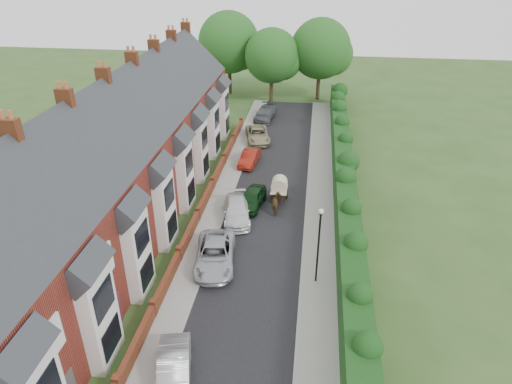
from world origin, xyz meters
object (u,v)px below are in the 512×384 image
car_beige (258,135)px  car_grey (265,113)px  car_white (237,211)px  car_green (252,199)px  car_silver_a (174,371)px  horse (277,204)px  car_red (250,158)px  horse_cart (279,187)px  car_silver_b (215,255)px  lamppost (319,237)px

car_beige → car_grey: 6.79m
car_white → car_green: size_ratio=1.17×
car_silver_a → car_grey: 37.03m
car_beige → car_white: bearing=-101.4°
car_white → horse: size_ratio=2.82×
car_green → car_red: bearing=107.7°
car_beige → horse_cart: size_ratio=1.70×
car_silver_b → car_green: 7.71m
horse → horse_cart: size_ratio=0.58×
car_white → horse_cart: 4.32m
car_silver_b → lamppost: bearing=-16.7°
car_silver_b → car_grey: size_ratio=1.05×
car_silver_a → car_white: size_ratio=0.89×
car_beige → car_grey: (0.02, 6.79, 0.04)m
car_silver_b → car_red: (0.00, 15.36, -0.08)m
horse → horse_cart: bearing=-101.2°
car_silver_b → horse_cart: (3.32, 8.76, 0.47)m
car_white → car_beige: size_ratio=0.95×
horse → car_green: bearing=-28.7°
car_silver_a → lamppost: bearing=37.5°
car_green → car_grey: bearing=101.7°
car_silver_b → car_grey: (0.02, 28.00, -0.01)m
car_red → car_beige: car_beige is taller
lamppost → horse_cart: (-3.08, 9.76, -2.10)m
lamppost → car_beige: 23.26m
car_white → horse: (2.89, 1.36, 0.02)m
lamppost → car_grey: (-6.38, 29.00, -2.57)m
car_silver_a → horse: horse is taller
car_beige → horse: bearing=-89.9°
car_white → horse_cart: size_ratio=1.62×
car_red → horse_cart: bearing=-57.3°
car_beige → horse: size_ratio=2.96×
car_silver_b → horse: bearing=56.7°
car_silver_b → car_beige: car_silver_b is taller
lamppost → car_green: (-5.10, 8.60, -2.61)m
car_white → car_beige: bearing=80.1°
car_silver_a → car_beige: size_ratio=0.85×
car_beige → horse_cart: 12.90m
horse_cart → car_white: bearing=-132.4°
car_green → car_silver_a: bearing=-86.3°
car_beige → horse: 14.63m
car_red → car_grey: bearing=95.9°
car_beige → lamppost: bearing=-87.0°
lamppost → car_white: bearing=132.1°
lamppost → car_silver_b: bearing=171.1°
car_silver_b → horse: size_ratio=3.14×
car_silver_b → car_green: bearing=72.5°
car_beige → car_silver_a: bearing=-103.0°
horse_cart → car_beige: bearing=104.9°
lamppost → horse: (-3.08, 7.96, -2.59)m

